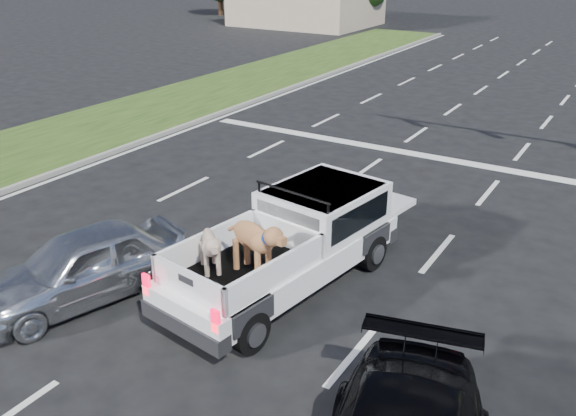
% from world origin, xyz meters
% --- Properties ---
extents(ground, '(160.00, 160.00, 0.00)m').
position_xyz_m(ground, '(0.00, 0.00, 0.00)').
color(ground, black).
rests_on(ground, ground).
extents(road_markings, '(17.75, 60.00, 0.01)m').
position_xyz_m(road_markings, '(0.00, 6.56, 0.01)').
color(road_markings, silver).
rests_on(road_markings, ground).
extents(grass_median_left, '(5.00, 60.00, 0.10)m').
position_xyz_m(grass_median_left, '(-11.50, 6.00, 0.05)').
color(grass_median_left, '#203D12').
rests_on(grass_median_left, ground).
extents(curb_left, '(0.15, 60.00, 0.14)m').
position_xyz_m(curb_left, '(-9.05, 6.00, 0.07)').
color(curb_left, gray).
rests_on(curb_left, ground).
extents(pickup_truck, '(2.56, 5.34, 1.92)m').
position_xyz_m(pickup_truck, '(-0.25, 1.27, 0.91)').
color(pickup_truck, black).
rests_on(pickup_truck, ground).
extents(silver_sedan, '(2.66, 4.19, 1.33)m').
position_xyz_m(silver_sedan, '(-3.24, -1.10, 0.67)').
color(silver_sedan, silver).
rests_on(silver_sedan, ground).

